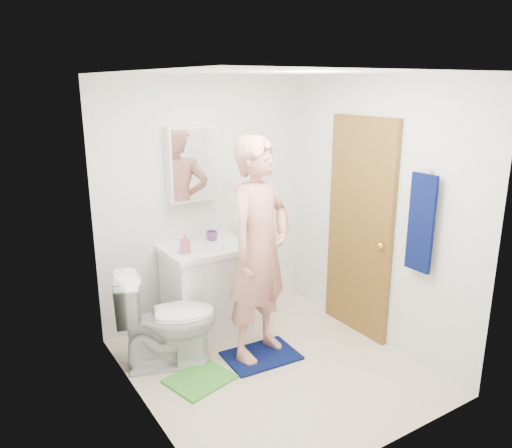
{
  "coord_description": "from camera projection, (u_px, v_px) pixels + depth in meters",
  "views": [
    {
      "loc": [
        -2.13,
        -3.1,
        2.33
      ],
      "look_at": [
        -0.01,
        0.25,
        1.2
      ],
      "focal_mm": 35.0,
      "sensor_mm": 36.0,
      "label": 1
    }
  ],
  "objects": [
    {
      "name": "toilet",
      "position": [
        167.0,
        319.0,
        4.18
      ],
      "size": [
        0.93,
        0.7,
        0.84
      ],
      "primitive_type": "imported",
      "rotation": [
        0.0,
        0.0,
        1.26
      ],
      "color": "white",
      "rests_on": "floor"
    },
    {
      "name": "bath_mat",
      "position": [
        261.0,
        356.0,
        4.4
      ],
      "size": [
        0.65,
        0.48,
        0.02
      ],
      "primitive_type": "cube",
      "rotation": [
        0.0,
        0.0,
        -0.06
      ],
      "color": "#071146",
      "rests_on": "floor"
    },
    {
      "name": "wall_back",
      "position": [
        205.0,
        202.0,
        4.91
      ],
      "size": [
        2.2,
        0.02,
        2.4
      ],
      "primitive_type": "cube",
      "color": "silver",
      "rests_on": "ground"
    },
    {
      "name": "door_knob",
      "position": [
        381.0,
        246.0,
        4.38
      ],
      "size": [
        0.07,
        0.07,
        0.07
      ],
      "primitive_type": "sphere",
      "color": "gold",
      "rests_on": "door"
    },
    {
      "name": "vanity_cabinet",
      "position": [
        207.0,
        290.0,
        4.81
      ],
      "size": [
        0.75,
        0.55,
        0.8
      ],
      "primitive_type": "cube",
      "color": "white",
      "rests_on": "floor"
    },
    {
      "name": "countertop",
      "position": [
        206.0,
        249.0,
        4.69
      ],
      "size": [
        0.79,
        0.59,
        0.05
      ],
      "primitive_type": "cube",
      "color": "white",
      "rests_on": "vanity_cabinet"
    },
    {
      "name": "faucet",
      "position": [
        197.0,
        235.0,
        4.82
      ],
      "size": [
        0.03,
        0.03,
        0.12
      ],
      "primitive_type": "cylinder",
      "color": "silver",
      "rests_on": "countertop"
    },
    {
      "name": "sink_basin",
      "position": [
        206.0,
        247.0,
        4.69
      ],
      "size": [
        0.4,
        0.4,
        0.03
      ],
      "primitive_type": "cylinder",
      "color": "white",
      "rests_on": "countertop"
    },
    {
      "name": "door",
      "position": [
        359.0,
        228.0,
        4.64
      ],
      "size": [
        0.05,
        0.8,
        2.05
      ],
      "primitive_type": "cube",
      "color": "olive",
      "rests_on": "ground"
    },
    {
      "name": "toothbrush_cup",
      "position": [
        212.0,
        236.0,
        4.85
      ],
      "size": [
        0.15,
        0.15,
        0.09
      ],
      "primitive_type": "imported",
      "rotation": [
        0.0,
        0.0,
        0.39
      ],
      "color": "#723D86",
      "rests_on": "countertop"
    },
    {
      "name": "wall_left",
      "position": [
        138.0,
        257.0,
        3.35
      ],
      "size": [
        0.02,
        2.4,
        2.4
      ],
      "primitive_type": "cube",
      "color": "silver",
      "rests_on": "ground"
    },
    {
      "name": "mirror_panel",
      "position": [
        196.0,
        165.0,
        4.61
      ],
      "size": [
        0.46,
        0.01,
        0.66
      ],
      "primitive_type": "cube",
      "color": "white",
      "rests_on": "wall_back"
    },
    {
      "name": "wall_right",
      "position": [
        376.0,
        213.0,
        4.5
      ],
      "size": [
        0.02,
        2.4,
        2.4
      ],
      "primitive_type": "cube",
      "color": "silver",
      "rests_on": "ground"
    },
    {
      "name": "green_rug",
      "position": [
        200.0,
        379.0,
        4.05
      ],
      "size": [
        0.57,
        0.52,
        0.02
      ],
      "primitive_type": "cube",
      "rotation": [
        0.0,
        0.0,
        0.25
      ],
      "color": "green",
      "rests_on": "floor"
    },
    {
      "name": "soap_dispenser",
      "position": [
        185.0,
        243.0,
        4.48
      ],
      "size": [
        0.09,
        0.09,
        0.18
      ],
      "primitive_type": "imported",
      "rotation": [
        0.0,
        0.0,
        -0.12
      ],
      "color": "#C45B6E",
      "rests_on": "countertop"
    },
    {
      "name": "towel",
      "position": [
        421.0,
        223.0,
        3.98
      ],
      "size": [
        0.03,
        0.24,
        0.8
      ],
      "primitive_type": "cube",
      "color": "#071146",
      "rests_on": "wall_right"
    },
    {
      "name": "medicine_cabinet",
      "position": [
        193.0,
        164.0,
        4.66
      ],
      "size": [
        0.5,
        0.12,
        0.7
      ],
      "primitive_type": "cube",
      "color": "white",
      "rests_on": "wall_back"
    },
    {
      "name": "ceiling",
      "position": [
        276.0,
        71.0,
        3.59
      ],
      "size": [
        2.2,
        2.4,
        0.02
      ],
      "primitive_type": "cube",
      "color": "white",
      "rests_on": "ground"
    },
    {
      "name": "towel_hook",
      "position": [
        429.0,
        171.0,
        3.88
      ],
      "size": [
        0.06,
        0.02,
        0.02
      ],
      "primitive_type": "cylinder",
      "rotation": [
        0.0,
        1.57,
        0.0
      ],
      "color": "silver",
      "rests_on": "wall_right"
    },
    {
      "name": "floor",
      "position": [
        273.0,
        367.0,
        4.25
      ],
      "size": [
        2.2,
        2.4,
        0.02
      ],
      "primitive_type": "cube",
      "color": "beige",
      "rests_on": "ground"
    },
    {
      "name": "man",
      "position": [
        259.0,
        250.0,
        4.18
      ],
      "size": [
        0.81,
        0.67,
        1.91
      ],
      "primitive_type": "imported",
      "rotation": [
        0.0,
        0.0,
        0.36
      ],
      "color": "tan",
      "rests_on": "bath_mat"
    },
    {
      "name": "wall_front",
      "position": [
        390.0,
        282.0,
        2.94
      ],
      "size": [
        2.2,
        0.02,
        2.4
      ],
      "primitive_type": "cube",
      "color": "silver",
      "rests_on": "ground"
    }
  ]
}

